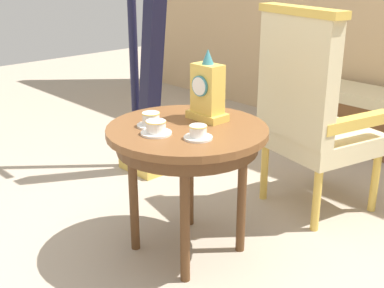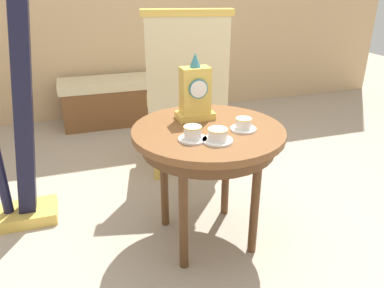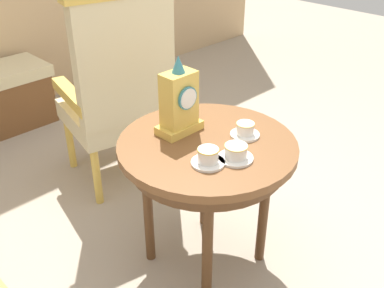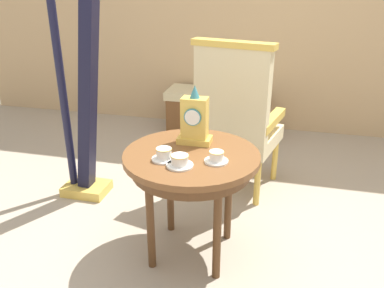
% 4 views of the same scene
% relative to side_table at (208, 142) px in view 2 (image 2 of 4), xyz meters
% --- Properties ---
extents(ground_plane, '(10.00, 10.00, 0.00)m').
position_rel_side_table_xyz_m(ground_plane, '(-0.03, 0.02, -0.57)').
color(ground_plane, tan).
extents(side_table, '(0.74, 0.74, 0.64)m').
position_rel_side_table_xyz_m(side_table, '(0.00, 0.00, 0.00)').
color(side_table, brown).
rests_on(side_table, ground).
extents(teacup_left, '(0.13, 0.13, 0.07)m').
position_rel_side_table_xyz_m(teacup_left, '(-0.12, -0.12, 0.10)').
color(teacup_left, white).
rests_on(teacup_left, side_table).
extents(teacup_right, '(0.14, 0.14, 0.06)m').
position_rel_side_table_xyz_m(teacup_right, '(-0.02, -0.17, 0.10)').
color(teacup_right, white).
rests_on(teacup_right, side_table).
extents(teacup_center, '(0.12, 0.12, 0.06)m').
position_rel_side_table_xyz_m(teacup_center, '(0.15, -0.07, 0.10)').
color(teacup_center, white).
rests_on(teacup_center, side_table).
extents(mantel_clock, '(0.19, 0.11, 0.34)m').
position_rel_side_table_xyz_m(mantel_clock, '(-0.02, 0.15, 0.21)').
color(mantel_clock, gold).
rests_on(mantel_clock, side_table).
extents(armchair, '(0.64, 0.64, 1.14)m').
position_rel_side_table_xyz_m(armchair, '(0.13, 0.78, 0.03)').
color(armchair, beige).
rests_on(armchair, ground).
extents(harp, '(0.40, 0.24, 1.84)m').
position_rel_side_table_xyz_m(harp, '(-0.90, 0.48, 0.18)').
color(harp, gold).
rests_on(harp, ground).
extents(window_bench, '(1.01, 0.40, 0.44)m').
position_rel_side_table_xyz_m(window_bench, '(-0.23, 1.97, -0.34)').
color(window_bench, beige).
rests_on(window_bench, ground).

